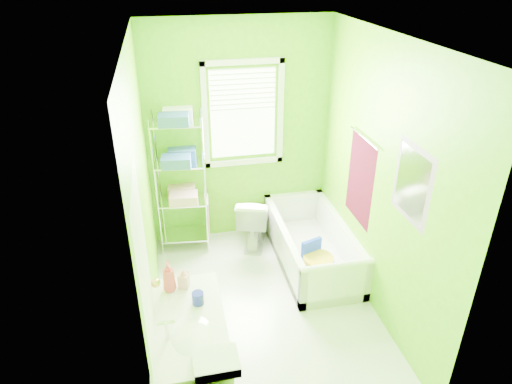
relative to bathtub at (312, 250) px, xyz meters
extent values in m
plane|color=silver|center=(-0.68, -0.63, -0.16)|extent=(2.90, 2.90, 0.00)
cube|color=#55A708|center=(-0.68, 0.82, 1.14)|extent=(2.10, 0.04, 2.60)
cube|color=#55A708|center=(-0.68, -2.08, 1.14)|extent=(2.10, 0.04, 2.60)
cube|color=#55A708|center=(-1.73, -0.63, 1.14)|extent=(0.04, 2.90, 2.60)
cube|color=#55A708|center=(0.37, -0.63, 1.14)|extent=(0.04, 2.90, 2.60)
cube|color=white|center=(-0.68, -0.63, 2.44)|extent=(2.10, 2.90, 0.04)
cube|color=white|center=(-0.63, 0.81, 1.39)|extent=(0.74, 0.01, 1.01)
cube|color=white|center=(-0.63, 0.79, 0.81)|extent=(0.92, 0.05, 0.06)
cube|color=white|center=(-0.63, 0.79, 1.97)|extent=(0.92, 0.05, 0.06)
cube|color=white|center=(-1.06, 0.79, 1.39)|extent=(0.06, 0.05, 1.22)
cube|color=white|center=(-0.20, 0.79, 1.39)|extent=(0.06, 0.05, 1.22)
cube|color=white|center=(-0.63, 0.79, 1.68)|extent=(0.72, 0.02, 0.50)
cube|color=white|center=(-1.72, -1.63, 0.84)|extent=(0.02, 0.80, 2.00)
sphere|color=gold|center=(-1.68, -1.30, 0.84)|extent=(0.07, 0.07, 0.07)
cube|color=#480819|center=(0.36, -0.28, 0.99)|extent=(0.02, 0.58, 0.90)
cylinder|color=silver|center=(0.34, -0.28, 1.44)|extent=(0.02, 0.62, 0.02)
cube|color=#CC5972|center=(0.36, -1.18, 1.39)|extent=(0.02, 0.54, 0.64)
cube|color=white|center=(0.35, -1.18, 1.39)|extent=(0.01, 0.44, 0.54)
cube|color=white|center=(0.00, 0.02, -0.11)|extent=(0.75, 1.60, 0.11)
cube|color=white|center=(-0.34, 0.02, 0.08)|extent=(0.07, 1.60, 0.48)
cube|color=white|center=(0.34, 0.02, 0.08)|extent=(0.07, 1.60, 0.48)
cube|color=white|center=(0.00, -0.74, 0.08)|extent=(0.75, 0.07, 0.48)
cube|color=white|center=(0.00, 0.78, 0.08)|extent=(0.75, 0.07, 0.48)
cylinder|color=white|center=(0.00, -0.74, 0.31)|extent=(0.75, 0.07, 0.07)
cylinder|color=#1437C4|center=(0.00, -0.23, -0.03)|extent=(0.35, 0.35, 0.06)
cylinder|color=yellow|center=(0.00, -0.23, 0.03)|extent=(0.33, 0.33, 0.05)
cube|color=#1437C4|center=(-0.04, -0.10, 0.09)|extent=(0.25, 0.12, 0.23)
imported|color=white|center=(-0.57, 0.51, 0.17)|extent=(0.55, 0.73, 0.66)
cube|color=white|center=(-1.47, -1.52, 0.21)|extent=(0.51, 1.02, 0.74)
cube|color=white|center=(-1.47, -1.52, 0.60)|extent=(0.54, 1.05, 0.05)
ellipsoid|color=white|center=(-1.45, -1.66, 0.60)|extent=(0.35, 0.46, 0.12)
cylinder|color=silver|center=(-1.62, -1.66, 0.70)|extent=(0.03, 0.03, 0.16)
cylinder|color=silver|center=(-1.62, -1.66, 0.77)|extent=(0.12, 0.02, 0.02)
imported|color=#DD4150|center=(-1.58, -1.14, 0.76)|extent=(0.12, 0.12, 0.27)
imported|color=pink|center=(-1.47, -1.13, 0.72)|extent=(0.10, 0.10, 0.18)
cylinder|color=#1821A1|center=(-1.38, -1.35, 0.68)|extent=(0.09, 0.09, 0.10)
cube|color=white|center=(-1.32, -1.97, 0.66)|extent=(0.29, 0.23, 0.07)
cylinder|color=silver|center=(-1.66, 0.49, 0.67)|extent=(0.02, 0.02, 1.67)
cylinder|color=silver|center=(-1.63, 0.82, 0.67)|extent=(0.02, 0.02, 1.67)
cylinder|color=silver|center=(-1.13, 0.44, 0.67)|extent=(0.02, 0.02, 1.67)
cylinder|color=silver|center=(-1.10, 0.76, 0.67)|extent=(0.02, 0.02, 1.67)
cube|color=silver|center=(-1.38, 0.63, -0.01)|extent=(0.59, 0.40, 0.02)
cube|color=silver|center=(-1.38, 0.63, 0.46)|extent=(0.59, 0.40, 0.02)
cube|color=silver|center=(-1.38, 0.63, 0.93)|extent=(0.59, 0.40, 0.02)
cube|color=silver|center=(-1.38, 0.63, 1.40)|extent=(0.59, 0.40, 0.02)
cube|color=#2B599B|center=(-1.41, 0.53, 1.47)|extent=(0.33, 0.24, 0.11)
cube|color=white|center=(-1.35, 0.75, 1.47)|extent=(0.33, 0.24, 0.11)
cube|color=#2B599B|center=(-1.42, 0.53, 1.00)|extent=(0.33, 0.24, 0.11)
cube|color=#2B599B|center=(-1.34, 0.75, 1.00)|extent=(0.33, 0.24, 0.11)
cube|color=pink|center=(-1.37, 0.54, 0.53)|extent=(0.33, 0.24, 0.11)
cube|color=pink|center=(-1.38, 0.76, 0.53)|extent=(0.33, 0.24, 0.11)
cube|color=pink|center=(-1.10, 0.60, 0.20)|extent=(0.06, 0.29, 0.52)
camera|label=1|loc=(-1.50, -4.05, 3.00)|focal=32.00mm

